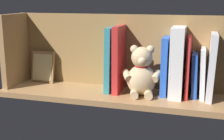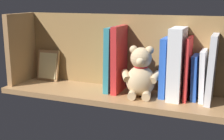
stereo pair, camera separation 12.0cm
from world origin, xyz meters
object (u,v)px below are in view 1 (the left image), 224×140
at_px(teddy_bear, 142,73).
at_px(book_0, 211,67).
at_px(dictionary_thick_white, 177,62).
at_px(picture_frame_leaning, 43,67).

bearing_deg(teddy_bear, book_0, 173.82).
relative_size(book_0, teddy_bear, 1.27).
xyz_separation_m(dictionary_thick_white, teddy_bear, (0.13, 0.02, -0.05)).
relative_size(teddy_bear, picture_frame_leaning, 1.40).
distance_m(book_0, dictionary_thick_white, 0.12).
bearing_deg(teddy_bear, picture_frame_leaning, -18.83).
relative_size(book_0, picture_frame_leaning, 1.77).
height_order(dictionary_thick_white, teddy_bear, dictionary_thick_white).
xyz_separation_m(teddy_bear, picture_frame_leaning, (0.46, -0.06, -0.02)).
bearing_deg(picture_frame_leaning, book_0, 176.56).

